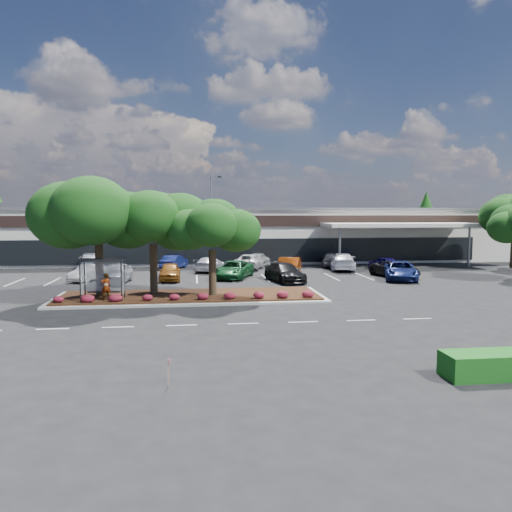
{
  "coord_description": "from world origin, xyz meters",
  "views": [
    {
      "loc": [
        -1.71,
        -29.59,
        5.9
      ],
      "look_at": [
        2.79,
        6.49,
        2.6
      ],
      "focal_mm": 35.0,
      "sensor_mm": 36.0,
      "label": 1
    }
  ],
  "objects": [
    {
      "name": "car_7",
      "position": [
        16.09,
        12.79,
        0.71
      ],
      "size": [
        3.67,
        5.58,
        1.42
      ],
      "primitive_type": "imported",
      "rotation": [
        0.0,
        0.0,
        0.28
      ],
      "color": "black",
      "rests_on": "ground"
    },
    {
      "name": "lane_markings",
      "position": [
        -0.14,
        10.42,
        0.01
      ],
      "size": [
        33.12,
        20.06,
        0.01
      ],
      "color": "silver",
      "rests_on": "ground"
    },
    {
      "name": "conifer_north_east",
      "position": [
        34.0,
        44.0,
        4.5
      ],
      "size": [
        3.96,
        3.96,
        9.0
      ],
      "primitive_type": "cone",
      "color": "#183A11",
      "rests_on": "ground"
    },
    {
      "name": "car_8",
      "position": [
        15.84,
        11.06,
        0.79
      ],
      "size": [
        4.25,
        6.24,
        1.59
      ],
      "primitive_type": "imported",
      "rotation": [
        0.0,
        0.0,
        -0.31
      ],
      "color": "navy",
      "rests_on": "ground"
    },
    {
      "name": "bus_shelter",
      "position": [
        -7.5,
        2.95,
        2.31
      ],
      "size": [
        2.75,
        1.55,
        2.59
      ],
      "color": "black",
      "rests_on": "landscape_island"
    },
    {
      "name": "car_9",
      "position": [
        -12.11,
        22.33,
        0.83
      ],
      "size": [
        3.46,
        6.1,
        1.67
      ],
      "primitive_type": "imported",
      "rotation": [
        0.0,
        0.0,
        3.35
      ],
      "color": "silver",
      "rests_on": "ground"
    },
    {
      "name": "car_3",
      "position": [
        -3.79,
        13.03,
        0.75
      ],
      "size": [
        1.83,
        4.41,
        1.5
      ],
      "primitive_type": "imported",
      "rotation": [
        0.0,
        0.0,
        0.01
      ],
      "color": "brown",
      "rests_on": "ground"
    },
    {
      "name": "light_pole",
      "position": [
        0.39,
        27.96,
        4.43
      ],
      "size": [
        1.4,
        0.81,
        9.98
      ],
      "rotation": [
        0.0,
        0.0,
        -0.37
      ],
      "color": "#A7A7A1",
      "rests_on": "ground"
    },
    {
      "name": "car_14",
      "position": [
        4.97,
        22.31,
        0.78
      ],
      "size": [
        3.42,
        4.91,
        1.55
      ],
      "primitive_type": "imported",
      "rotation": [
        0.0,
        0.0,
        2.75
      ],
      "color": "silver",
      "rests_on": "ground"
    },
    {
      "name": "car_6",
      "position": [
        6.7,
        14.1,
        0.85
      ],
      "size": [
        3.26,
        5.49,
        1.71
      ],
      "primitive_type": "imported",
      "rotation": [
        0.0,
        0.0,
        -0.3
      ],
      "color": "#682605",
      "rests_on": "ground"
    },
    {
      "name": "island_tree_west",
      "position": [
        -8.0,
        4.5,
        4.21
      ],
      "size": [
        7.2,
        7.2,
        7.89
      ],
      "primitive_type": null,
      "color": "#183A11",
      "rests_on": "landscape_island"
    },
    {
      "name": "car_15",
      "position": [
        12.97,
        18.59,
        0.85
      ],
      "size": [
        3.58,
        6.22,
        1.7
      ],
      "primitive_type": "imported",
      "rotation": [
        0.0,
        0.0,
        2.92
      ],
      "color": "silver",
      "rests_on": "ground"
    },
    {
      "name": "survey_stake",
      "position": [
        -2.6,
        -13.0,
        0.61
      ],
      "size": [
        0.07,
        0.14,
        0.94
      ],
      "color": "tan",
      "rests_on": "ground"
    },
    {
      "name": "car_11",
      "position": [
        -3.73,
        21.53,
        0.72
      ],
      "size": [
        2.86,
        4.61,
        1.43
      ],
      "primitive_type": "imported",
      "rotation": [
        0.0,
        0.0,
        2.81
      ],
      "color": "#111B52",
      "rests_on": "ground"
    },
    {
      "name": "shrub_row",
      "position": [
        -2.0,
        1.9,
        0.51
      ],
      "size": [
        17.0,
        0.8,
        0.5
      ],
      "primitive_type": null,
      "color": "maroon",
      "rests_on": "landscape_island"
    },
    {
      "name": "car_12",
      "position": [
        -0.21,
        19.05,
        0.7
      ],
      "size": [
        3.51,
        5.21,
        1.4
      ],
      "primitive_type": "imported",
      "rotation": [
        0.0,
        0.0,
        2.79
      ],
      "color": "silver",
      "rests_on": "ground"
    },
    {
      "name": "car_4",
      "position": [
        1.7,
        13.8,
        0.76
      ],
      "size": [
        4.34,
        6.04,
        1.53
      ],
      "primitive_type": "imported",
      "rotation": [
        0.0,
        0.0,
        -0.37
      ],
      "color": "#155026",
      "rests_on": "ground"
    },
    {
      "name": "car_13",
      "position": [
        3.87,
        20.64,
        0.75
      ],
      "size": [
        3.94,
        5.91,
        1.51
      ],
      "primitive_type": "imported",
      "rotation": [
        0.0,
        0.0,
        2.85
      ],
      "color": "#BCBCBC",
      "rests_on": "ground"
    },
    {
      "name": "car_1",
      "position": [
        -8.01,
        11.99,
        0.82
      ],
      "size": [
        2.34,
        4.96,
        1.64
      ],
      "primitive_type": "imported",
      "rotation": [
        0.0,
        0.0,
        -0.09
      ],
      "color": "#A1A4AD",
      "rests_on": "ground"
    },
    {
      "name": "car_0",
      "position": [
        -10.61,
        13.63,
        0.69
      ],
      "size": [
        2.91,
        4.4,
        1.37
      ],
      "primitive_type": "imported",
      "rotation": [
        0.0,
        0.0,
        -0.38
      ],
      "color": "silver",
      "rests_on": "ground"
    },
    {
      "name": "retail_store",
      "position": [
        0.06,
        33.91,
        3.15
      ],
      "size": [
        80.4,
        25.2,
        6.25
      ],
      "color": "white",
      "rests_on": "ground"
    },
    {
      "name": "landscape_island",
      "position": [
        -2.0,
        4.0,
        0.12
      ],
      "size": [
        18.0,
        6.0,
        0.26
      ],
      "color": "#A7A7A1",
      "rests_on": "ground"
    },
    {
      "name": "car_10",
      "position": [
        -10.89,
        17.59,
        0.67
      ],
      "size": [
        3.42,
        5.24,
        1.34
      ],
      "primitive_type": "imported",
      "rotation": [
        0.0,
        0.0,
        3.41
      ],
      "color": "navy",
      "rests_on": "ground"
    },
    {
      "name": "car_5",
      "position": [
        5.79,
        11.12,
        0.77
      ],
      "size": [
        3.29,
        5.66,
        1.54
      ],
      "primitive_type": "imported",
      "rotation": [
        0.0,
        0.0,
        0.22
      ],
      "color": "black",
      "rests_on": "ground"
    },
    {
      "name": "ground",
      "position": [
        0.0,
        0.0,
        0.0
      ],
      "size": [
        160.0,
        160.0,
        0.0
      ],
      "primitive_type": "plane",
      "color": "black",
      "rests_on": "ground"
    },
    {
      "name": "car_17",
      "position": [
        17.2,
        18.14,
        0.67
      ],
      "size": [
        2.51,
        4.21,
        1.34
      ],
      "primitive_type": "imported",
      "rotation": [
        0.0,
        0.0,
        3.39
      ],
      "color": "#160E5D",
      "rests_on": "ground"
    },
    {
      "name": "person_waiting",
      "position": [
        -7.27,
        2.52,
        1.12
      ],
      "size": [
        0.74,
        0.64,
        1.73
      ],
      "primitive_type": "imported",
      "rotation": [
        0.0,
        0.0,
        3.57
      ],
      "color": "#594C47",
      "rests_on": "landscape_island"
    },
    {
      "name": "car_16",
      "position": [
        12.71,
        21.57,
        0.8
      ],
      "size": [
        2.97,
        5.01,
        1.6
      ],
      "primitive_type": "imported",
      "rotation": [
        0.0,
        0.0,
        2.9
      ],
      "color": "#5D5C64",
      "rests_on": "ground"
    },
    {
      "name": "island_tree_mid",
      "position": [
        -4.5,
        5.2,
        3.92
      ],
      "size": [
        6.6,
        6.6,
        7.32
      ],
      "primitive_type": null,
      "color": "#183A11",
      "rests_on": "landscape_island"
    },
    {
      "name": "island_tree_east",
      "position": [
        -0.5,
        3.7,
        3.51
      ],
      "size": [
        5.8,
        5.8,
        6.5
      ],
      "primitive_type": null,
      "color": "#183A11",
      "rests_on": "landscape_island"
    }
  ]
}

